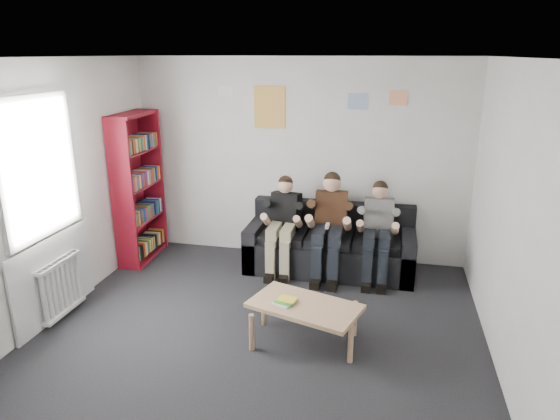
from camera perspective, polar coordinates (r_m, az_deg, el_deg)
name	(u,v)px	position (r m, az deg, el deg)	size (l,w,h in m)	color
room_shell	(248,218)	(4.40, -3.69, -0.89)	(5.00, 5.00, 5.00)	black
sofa	(330,247)	(6.61, 5.76, -4.22)	(2.15, 0.88, 0.83)	black
bookshelf	(139,188)	(6.96, -15.81, 2.44)	(0.30, 0.90, 2.00)	maroon
coffee_table	(305,309)	(4.93, 2.84, -11.21)	(1.05, 0.58, 0.42)	tan
game_cases	(285,301)	(4.91, 0.56, -10.40)	(0.21, 0.18, 0.04)	white
person_left	(283,225)	(6.40, 0.31, -1.75)	(0.36, 0.78, 1.24)	black
person_middle	(329,226)	(6.30, 5.63, -1.89)	(0.40, 0.86, 1.31)	#4B2819
person_right	(377,232)	(6.28, 11.07, -2.50)	(0.36, 0.78, 1.23)	beige
radiator	(61,287)	(5.87, -23.73, -8.05)	(0.10, 0.64, 0.60)	white
window	(46,227)	(5.67, -25.16, -1.72)	(0.05, 1.30, 2.36)	white
poster_large	(270,107)	(6.72, -1.19, 11.67)	(0.42, 0.01, 0.55)	#ECDA53
poster_blue	(358,101)	(6.54, 8.88, 12.18)	(0.25, 0.01, 0.20)	#3D7AD2
poster_pink	(398,98)	(6.52, 13.39, 12.35)	(0.22, 0.01, 0.18)	#D84380
poster_sign	(226,91)	(6.87, -6.21, 13.37)	(0.20, 0.01, 0.14)	white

